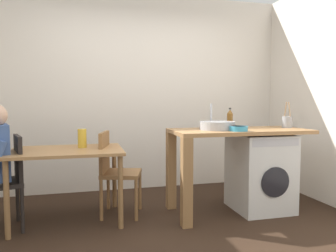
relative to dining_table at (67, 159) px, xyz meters
name	(u,v)px	position (x,y,z in m)	size (l,w,h in m)	color
ground_plane	(165,237)	(0.86, -0.64, -0.64)	(5.46, 5.46, 0.00)	black
wall_back	(135,93)	(0.86, 1.11, 0.71)	(4.60, 0.10, 2.70)	silver
dining_table	(67,159)	(0.00, 0.00, 0.00)	(1.10, 0.76, 0.74)	#9E7042
chair_person_seat	(7,177)	(-0.55, -0.08, -0.14)	(0.50, 0.50, 0.90)	black
chair_opposite	(114,168)	(0.48, 0.07, -0.14)	(0.49, 0.49, 0.90)	olive
kitchen_counter	(221,144)	(1.61, -0.17, 0.12)	(1.50, 0.68, 0.92)	#9E7042
washing_machine	(260,172)	(2.09, -0.17, -0.21)	(0.60, 0.61, 0.86)	silver
sink_basin	(217,126)	(1.56, -0.17, 0.32)	(0.38, 0.38, 0.09)	#9EA0A5
tap	(211,116)	(1.56, 0.01, 0.42)	(0.02, 0.02, 0.28)	#B2B2B7
bottle_tall_green	(230,119)	(1.82, 0.06, 0.38)	(0.07, 0.07, 0.23)	brown
mixing_bowl	(238,128)	(1.71, -0.37, 0.31)	(0.19, 0.19, 0.05)	teal
utensil_crock	(287,122)	(2.45, -0.12, 0.35)	(0.11, 0.11, 0.30)	gray
vase	(82,138)	(0.15, 0.10, 0.20)	(0.09, 0.09, 0.20)	gold
scissors	(240,130)	(1.77, -0.27, 0.28)	(0.15, 0.06, 0.01)	#B2B2B7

